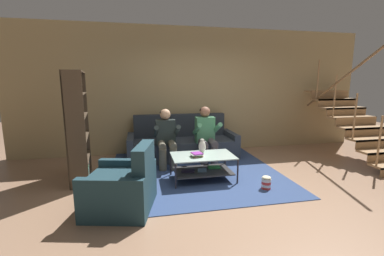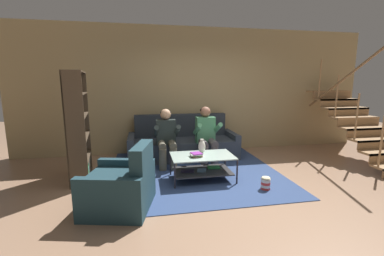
{
  "view_description": "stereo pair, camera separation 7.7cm",
  "coord_description": "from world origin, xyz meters",
  "px_view_note": "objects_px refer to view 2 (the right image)",
  "views": [
    {
      "loc": [
        -1.38,
        -3.57,
        1.65
      ],
      "look_at": [
        -0.43,
        1.01,
        0.81
      ],
      "focal_mm": 24.0,
      "sensor_mm": 36.0,
      "label": 1
    },
    {
      "loc": [
        -1.3,
        -3.59,
        1.65
      ],
      "look_at": [
        -0.43,
        1.01,
        0.81
      ],
      "focal_mm": 24.0,
      "sensor_mm": 36.0,
      "label": 2
    }
  ],
  "objects_px": {
    "vase": "(202,146)",
    "popcorn_tub": "(266,183)",
    "bookshelf": "(77,139)",
    "book_stack": "(196,155)",
    "coffee_table": "(202,163)",
    "person_seated_right": "(206,133)",
    "armchair": "(121,187)",
    "couch": "(183,144)",
    "person_seated_left": "(166,136)"
  },
  "relations": [
    {
      "from": "person_seated_right",
      "to": "book_stack",
      "type": "bearing_deg",
      "value": -113.77
    },
    {
      "from": "book_stack",
      "to": "bookshelf",
      "type": "height_order",
      "value": "bookshelf"
    },
    {
      "from": "book_stack",
      "to": "armchair",
      "type": "distance_m",
      "value": 1.38
    },
    {
      "from": "vase",
      "to": "person_seated_left",
      "type": "bearing_deg",
      "value": 127.61
    },
    {
      "from": "book_stack",
      "to": "armchair",
      "type": "relative_size",
      "value": 0.2
    },
    {
      "from": "bookshelf",
      "to": "armchair",
      "type": "bearing_deg",
      "value": -56.6
    },
    {
      "from": "armchair",
      "to": "couch",
      "type": "bearing_deg",
      "value": 62.25
    },
    {
      "from": "person_seated_right",
      "to": "bookshelf",
      "type": "relative_size",
      "value": 0.63
    },
    {
      "from": "couch",
      "to": "coffee_table",
      "type": "height_order",
      "value": "couch"
    },
    {
      "from": "book_stack",
      "to": "popcorn_tub",
      "type": "bearing_deg",
      "value": -28.61
    },
    {
      "from": "bookshelf",
      "to": "book_stack",
      "type": "bearing_deg",
      "value": -14.09
    },
    {
      "from": "vase",
      "to": "book_stack",
      "type": "xyz_separation_m",
      "value": [
        -0.14,
        -0.2,
        -0.08
      ]
    },
    {
      "from": "vase",
      "to": "popcorn_tub",
      "type": "bearing_deg",
      "value": -40.91
    },
    {
      "from": "popcorn_tub",
      "to": "vase",
      "type": "bearing_deg",
      "value": 139.09
    },
    {
      "from": "coffee_table",
      "to": "person_seated_left",
      "type": "bearing_deg",
      "value": 121.85
    },
    {
      "from": "couch",
      "to": "vase",
      "type": "xyz_separation_m",
      "value": [
        0.14,
        -1.26,
        0.25
      ]
    },
    {
      "from": "coffee_table",
      "to": "popcorn_tub",
      "type": "height_order",
      "value": "coffee_table"
    },
    {
      "from": "couch",
      "to": "armchair",
      "type": "distance_m",
      "value": 2.47
    },
    {
      "from": "vase",
      "to": "bookshelf",
      "type": "height_order",
      "value": "bookshelf"
    },
    {
      "from": "popcorn_tub",
      "to": "bookshelf",
      "type": "bearing_deg",
      "value": 160.72
    },
    {
      "from": "person_seated_right",
      "to": "popcorn_tub",
      "type": "height_order",
      "value": "person_seated_right"
    },
    {
      "from": "person_seated_right",
      "to": "bookshelf",
      "type": "distance_m",
      "value": 2.4
    },
    {
      "from": "bookshelf",
      "to": "popcorn_tub",
      "type": "distance_m",
      "value": 3.18
    },
    {
      "from": "coffee_table",
      "to": "vase",
      "type": "bearing_deg",
      "value": 80.58
    },
    {
      "from": "person_seated_left",
      "to": "couch",
      "type": "bearing_deg",
      "value": 53.53
    },
    {
      "from": "bookshelf",
      "to": "coffee_table",
      "type": "bearing_deg",
      "value": -11.72
    },
    {
      "from": "vase",
      "to": "bookshelf",
      "type": "relative_size",
      "value": 0.14
    },
    {
      "from": "coffee_table",
      "to": "vase",
      "type": "relative_size",
      "value": 4.23
    },
    {
      "from": "vase",
      "to": "coffee_table",
      "type": "bearing_deg",
      "value": -99.42
    },
    {
      "from": "person_seated_right",
      "to": "book_stack",
      "type": "relative_size",
      "value": 5.61
    },
    {
      "from": "couch",
      "to": "person_seated_left",
      "type": "height_order",
      "value": "person_seated_left"
    },
    {
      "from": "coffee_table",
      "to": "bookshelf",
      "type": "height_order",
      "value": "bookshelf"
    },
    {
      "from": "person_seated_right",
      "to": "vase",
      "type": "bearing_deg",
      "value": -109.98
    },
    {
      "from": "couch",
      "to": "vase",
      "type": "bearing_deg",
      "value": -83.46
    },
    {
      "from": "coffee_table",
      "to": "book_stack",
      "type": "distance_m",
      "value": 0.22
    },
    {
      "from": "couch",
      "to": "armchair",
      "type": "relative_size",
      "value": 2.28
    },
    {
      "from": "popcorn_tub",
      "to": "coffee_table",
      "type": "bearing_deg",
      "value": 145.43
    },
    {
      "from": "person_seated_left",
      "to": "bookshelf",
      "type": "relative_size",
      "value": 0.62
    },
    {
      "from": "vase",
      "to": "bookshelf",
      "type": "distance_m",
      "value": 2.13
    },
    {
      "from": "couch",
      "to": "coffee_table",
      "type": "relative_size",
      "value": 2.23
    },
    {
      "from": "couch",
      "to": "bookshelf",
      "type": "height_order",
      "value": "bookshelf"
    },
    {
      "from": "coffee_table",
      "to": "armchair",
      "type": "distance_m",
      "value": 1.5
    },
    {
      "from": "book_stack",
      "to": "armchair",
      "type": "height_order",
      "value": "armchair"
    },
    {
      "from": "armchair",
      "to": "vase",
      "type": "bearing_deg",
      "value": 35.55
    },
    {
      "from": "person_seated_left",
      "to": "vase",
      "type": "distance_m",
      "value": 0.9
    },
    {
      "from": "person_seated_right",
      "to": "armchair",
      "type": "bearing_deg",
      "value": -133.45
    },
    {
      "from": "coffee_table",
      "to": "bookshelf",
      "type": "xyz_separation_m",
      "value": [
        -2.08,
        0.43,
        0.43
      ]
    },
    {
      "from": "couch",
      "to": "armchair",
      "type": "height_order",
      "value": "couch"
    },
    {
      "from": "couch",
      "to": "person_seated_left",
      "type": "xyz_separation_m",
      "value": [
        -0.41,
        -0.55,
        0.32
      ]
    },
    {
      "from": "coffee_table",
      "to": "popcorn_tub",
      "type": "relative_size",
      "value": 4.9
    }
  ]
}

